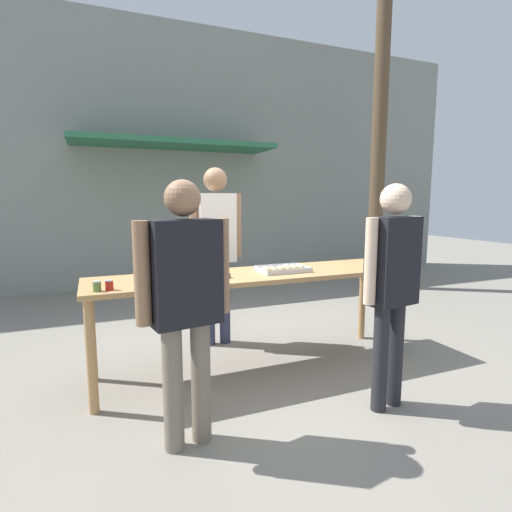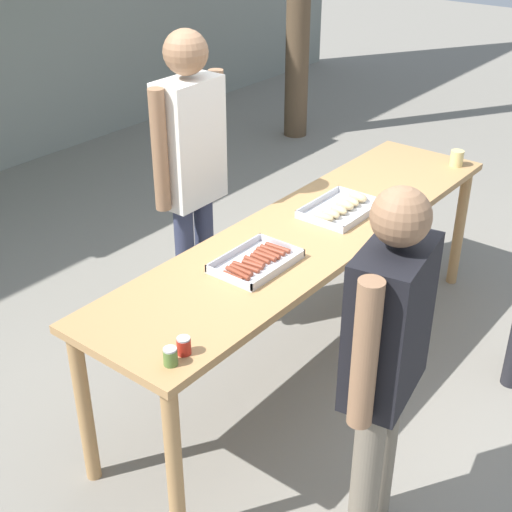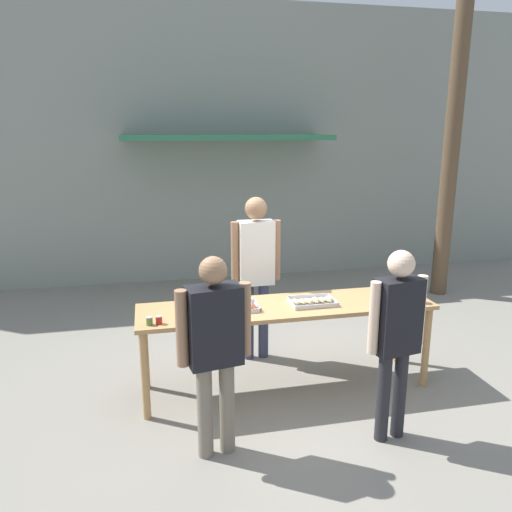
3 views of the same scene
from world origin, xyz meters
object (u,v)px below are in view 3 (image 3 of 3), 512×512
at_px(person_server_behind_table, 256,263).
at_px(person_customer_with_cup, 396,329).
at_px(condiment_jar_mustard, 149,321).
at_px(person_customer_holding_hotdog, 215,341).
at_px(condiment_jar_ketchup, 159,320).
at_px(food_tray_sausages, 237,308).
at_px(beer_cup, 420,298).
at_px(utility_pole, 458,80).
at_px(food_tray_buns, 313,301).

relative_size(person_server_behind_table, person_customer_with_cup, 1.13).
distance_m(condiment_jar_mustard, person_customer_with_cup, 2.07).
distance_m(condiment_jar_mustard, person_customer_holding_hotdog, 0.82).
bearing_deg(condiment_jar_ketchup, food_tray_sausages, 16.35).
bearing_deg(condiment_jar_mustard, condiment_jar_ketchup, 5.01).
bearing_deg(person_customer_with_cup, condiment_jar_mustard, -31.33).
distance_m(food_tray_sausages, person_customer_holding_hotdog, 0.94).
xyz_separation_m(condiment_jar_mustard, condiment_jar_ketchup, (0.08, 0.01, 0.00)).
bearing_deg(beer_cup, utility_pole, 53.80).
bearing_deg(person_customer_holding_hotdog, condiment_jar_mustard, -63.70).
height_order(person_customer_with_cup, utility_pole, utility_pole).
xyz_separation_m(person_server_behind_table, person_customer_holding_hotdog, (-0.68, -1.62, -0.15)).
xyz_separation_m(food_tray_buns, person_server_behind_table, (-0.40, 0.74, 0.22)).
height_order(beer_cup, person_customer_with_cup, person_customer_with_cup).
bearing_deg(condiment_jar_ketchup, person_server_behind_table, 41.51).
relative_size(beer_cup, person_customer_with_cup, 0.06).
bearing_deg(condiment_jar_mustard, food_tray_buns, 7.94).
height_order(condiment_jar_mustard, condiment_jar_ketchup, same).
distance_m(beer_cup, person_customer_holding_hotdog, 2.22).
distance_m(condiment_jar_mustard, condiment_jar_ketchup, 0.08).
distance_m(food_tray_sausages, utility_pole, 4.95).
bearing_deg(condiment_jar_ketchup, condiment_jar_mustard, -174.99).
height_order(food_tray_sausages, condiment_jar_mustard, condiment_jar_mustard).
xyz_separation_m(food_tray_sausages, beer_cup, (1.78, -0.21, 0.04)).
bearing_deg(food_tray_buns, utility_pole, 39.14).
relative_size(condiment_jar_mustard, beer_cup, 0.74).
relative_size(food_tray_sausages, condiment_jar_ketchup, 5.62).
relative_size(condiment_jar_mustard, condiment_jar_ketchup, 1.00).
xyz_separation_m(food_tray_sausages, person_customer_with_cup, (1.12, -0.99, 0.09)).
relative_size(food_tray_buns, person_server_behind_table, 0.24).
height_order(food_tray_buns, beer_cup, beer_cup).
height_order(food_tray_sausages, beer_cup, beer_cup).
bearing_deg(person_server_behind_table, beer_cup, -34.03).
bearing_deg(person_server_behind_table, person_customer_holding_hotdog, -113.37).
bearing_deg(food_tray_sausages, utility_pole, 32.87).
distance_m(food_tray_sausages, person_customer_with_cup, 1.49).
distance_m(condiment_jar_mustard, person_server_behind_table, 1.52).
bearing_deg(condiment_jar_mustard, beer_cup, 0.29).
distance_m(condiment_jar_ketchup, person_customer_with_cup, 2.00).
height_order(condiment_jar_mustard, person_server_behind_table, person_server_behind_table).
height_order(condiment_jar_mustard, person_customer_holding_hotdog, person_customer_holding_hotdog).
distance_m(person_customer_with_cup, utility_pole, 4.77).
height_order(food_tray_sausages, condiment_jar_ketchup, condiment_jar_ketchup).
bearing_deg(utility_pole, food_tray_buns, -140.86).
distance_m(food_tray_buns, person_server_behind_table, 0.87).
bearing_deg(person_customer_with_cup, food_tray_buns, -79.34).
distance_m(condiment_jar_ketchup, person_server_behind_table, 1.45).
bearing_deg(beer_cup, condiment_jar_mustard, -179.71).
bearing_deg(beer_cup, person_server_behind_table, 146.62).
bearing_deg(condiment_jar_mustard, utility_pole, 30.06).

